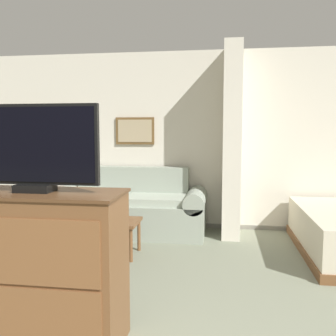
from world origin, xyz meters
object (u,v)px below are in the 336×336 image
at_px(tv_dresser, 38,268).
at_px(coffee_table, 112,225).
at_px(table_lamp, 43,174).
at_px(tv, 34,148).
at_px(couch, 129,209).

bearing_deg(tv_dresser, coffee_table, 91.17).
distance_m(table_lamp, tv_dresser, 3.20).
distance_m(coffee_table, tv, 2.07).
height_order(couch, coffee_table, couch).
relative_size(couch, tv, 2.47).
distance_m(coffee_table, tv_dresser, 1.84).
relative_size(couch, table_lamp, 4.96).
distance_m(couch, table_lamp, 1.39).
bearing_deg(tv_dresser, couch, 91.80).
xyz_separation_m(coffee_table, table_lamp, (-1.36, 1.04, 0.46)).
xyz_separation_m(table_lamp, tv_dresser, (1.39, -2.87, -0.29)).
relative_size(coffee_table, tv_dresser, 0.53).
distance_m(couch, tv, 2.99).
xyz_separation_m(coffee_table, tv_dresser, (0.04, -1.83, 0.17)).
distance_m(coffee_table, table_lamp, 1.77).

